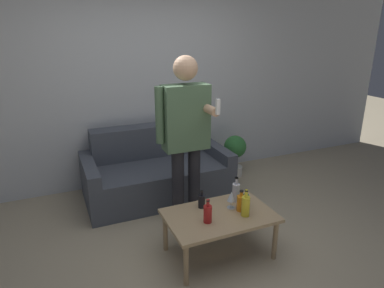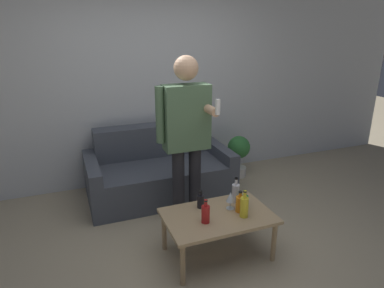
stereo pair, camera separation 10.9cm
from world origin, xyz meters
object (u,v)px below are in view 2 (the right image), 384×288
object	(u,v)px
couch	(158,171)
person_standing_front	(186,131)
bottle_orange	(244,206)
coffee_table	(218,219)

from	to	relation	value
couch	person_standing_front	bearing A→B (deg)	-84.49
bottle_orange	person_standing_front	size ratio (longest dim) A/B	0.14
coffee_table	person_standing_front	size ratio (longest dim) A/B	0.55
person_standing_front	couch	bearing A→B (deg)	95.51
coffee_table	person_standing_front	xyz separation A→B (m)	(-0.08, 0.61, 0.66)
couch	bottle_orange	bearing A→B (deg)	-76.95
bottle_orange	coffee_table	bearing A→B (deg)	150.82
coffee_table	bottle_orange	bearing A→B (deg)	-29.18
person_standing_front	bottle_orange	bearing A→B (deg)	-69.06
person_standing_front	coffee_table	bearing A→B (deg)	-82.65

